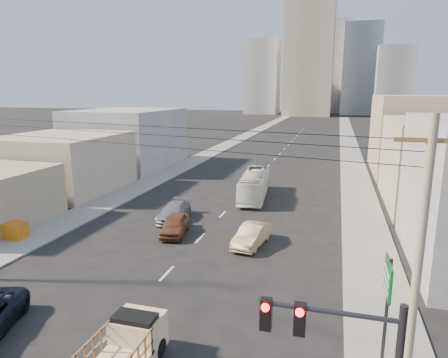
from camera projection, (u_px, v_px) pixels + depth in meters
The scene contains 20 objects.
sidewalk_left at pixel (234, 141), 84.93m from camera, with size 3.50×180.00×0.12m, color gray.
sidewalk_right at pixel (349, 145), 78.70m from camera, with size 3.50×180.00×0.12m, color gray.
lane_dashes at pixel (277, 156), 65.85m from camera, with size 0.15×104.00×0.01m.
flatbed_pickup at pixel (125, 346), 15.04m from camera, with size 1.95×4.41×1.90m.
city_bus at pixel (254, 185), 40.09m from camera, with size 2.26×9.65×2.69m, color silver.
sedan_brown at pixel (175, 225), 29.88m from camera, with size 1.72×4.28×1.46m, color brown.
sedan_tan at pixel (252, 235), 27.73m from camera, with size 1.53×4.40×1.45m, color tan.
sedan_grey at pixel (174, 212), 33.25m from camera, with size 1.93×4.75×1.38m, color slate.
green_sign at pixel (387, 293), 13.68m from camera, with size 0.18×1.60×5.00m.
utility_pole at pixel (415, 290), 10.93m from camera, with size 1.80×0.24×10.00m.
overhead_wires at pixel (92, 132), 15.51m from camera, with size 23.01×5.02×0.72m.
crate_stack at pixel (13, 230), 28.86m from camera, with size 1.80×1.20×1.14m.
bldg_right_far at pixel (424, 135), 51.01m from camera, with size 12.00×16.00×10.00m, color tan.
bldg_left_mid at pixel (63, 163), 42.98m from camera, with size 11.00×12.00×6.00m, color #A89D87.
bldg_left_far at pixel (128, 138), 56.99m from camera, with size 12.00×16.00×8.00m, color gray.
high_rise_tower at pixel (310, 45), 170.44m from camera, with size 20.00×20.00×60.00m, color tan.
midrise_ne at pixel (360, 70), 180.86m from camera, with size 16.00×16.00×40.00m, color gray.
midrise_nw at pixel (263, 77), 188.46m from camera, with size 15.00×15.00×34.00m, color gray.
midrise_back at pixel (334, 68), 197.71m from camera, with size 18.00×18.00×44.00m, color gray.
midrise_east at pixel (393, 82), 160.17m from camera, with size 14.00×14.00×28.00m, color gray.
Camera 1 is at (9.17, -12.06, 10.51)m, focal length 32.00 mm.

